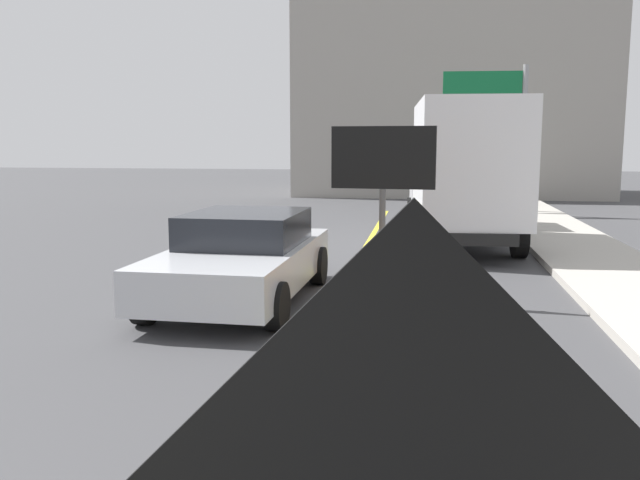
{
  "coord_description": "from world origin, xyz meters",
  "views": [
    {
      "loc": [
        1.36,
        -0.0,
        2.46
      ],
      "look_at": [
        0.53,
        5.24,
        1.68
      ],
      "focal_mm": 37.49,
      "sensor_mm": 36.0,
      "label": 1
    }
  ],
  "objects_px": {
    "pickup_car": "(243,257)",
    "highway_guide_sign": "(500,113)",
    "traffic_cone_mid_lane": "(309,383)",
    "traffic_cone_far_lane": "(341,308)",
    "box_truck": "(462,169)",
    "arrow_board_trailer": "(382,270)"
  },
  "relations": [
    {
      "from": "box_truck",
      "to": "pickup_car",
      "type": "relative_size",
      "value": 1.61
    },
    {
      "from": "highway_guide_sign",
      "to": "traffic_cone_mid_lane",
      "type": "xyz_separation_m",
      "value": [
        -3.4,
        -17.76,
        -3.09
      ]
    },
    {
      "from": "box_truck",
      "to": "traffic_cone_mid_lane",
      "type": "bearing_deg",
      "value": -99.58
    },
    {
      "from": "traffic_cone_mid_lane",
      "to": "traffic_cone_far_lane",
      "type": "xyz_separation_m",
      "value": [
        -0.05,
        2.64,
        0.02
      ]
    },
    {
      "from": "box_truck",
      "to": "traffic_cone_far_lane",
      "type": "distance_m",
      "value": 8.6
    },
    {
      "from": "arrow_board_trailer",
      "to": "traffic_cone_mid_lane",
      "type": "xyz_separation_m",
      "value": [
        -0.34,
        -4.65,
        -0.15
      ]
    },
    {
      "from": "arrow_board_trailer",
      "to": "pickup_car",
      "type": "distance_m",
      "value": 2.17
    },
    {
      "from": "arrow_board_trailer",
      "to": "traffic_cone_mid_lane",
      "type": "height_order",
      "value": "arrow_board_trailer"
    },
    {
      "from": "traffic_cone_mid_lane",
      "to": "pickup_car",
      "type": "bearing_deg",
      "value": 112.73
    },
    {
      "from": "highway_guide_sign",
      "to": "box_truck",
      "type": "bearing_deg",
      "value": -102.86
    },
    {
      "from": "traffic_cone_far_lane",
      "to": "arrow_board_trailer",
      "type": "bearing_deg",
      "value": 79.13
    },
    {
      "from": "pickup_car",
      "to": "traffic_cone_far_lane",
      "type": "xyz_separation_m",
      "value": [
        1.73,
        -1.62,
        -0.34
      ]
    },
    {
      "from": "box_truck",
      "to": "pickup_car",
      "type": "bearing_deg",
      "value": -118.63
    },
    {
      "from": "arrow_board_trailer",
      "to": "highway_guide_sign",
      "type": "bearing_deg",
      "value": 76.82
    },
    {
      "from": "pickup_car",
      "to": "highway_guide_sign",
      "type": "relative_size",
      "value": 0.91
    },
    {
      "from": "arrow_board_trailer",
      "to": "box_truck",
      "type": "bearing_deg",
      "value": 76.48
    },
    {
      "from": "pickup_car",
      "to": "traffic_cone_mid_lane",
      "type": "xyz_separation_m",
      "value": [
        1.79,
        -4.26,
        -0.36
      ]
    },
    {
      "from": "highway_guide_sign",
      "to": "traffic_cone_mid_lane",
      "type": "height_order",
      "value": "highway_guide_sign"
    },
    {
      "from": "arrow_board_trailer",
      "to": "pickup_car",
      "type": "xyz_separation_m",
      "value": [
        -2.12,
        -0.39,
        0.22
      ]
    },
    {
      "from": "box_truck",
      "to": "traffic_cone_far_lane",
      "type": "relative_size",
      "value": 10.14
    },
    {
      "from": "arrow_board_trailer",
      "to": "pickup_car",
      "type": "bearing_deg",
      "value": -169.64
    },
    {
      "from": "traffic_cone_far_lane",
      "to": "highway_guide_sign",
      "type": "bearing_deg",
      "value": 77.13
    }
  ]
}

